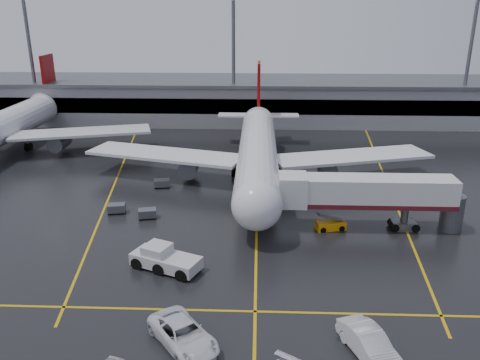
{
  "coord_description": "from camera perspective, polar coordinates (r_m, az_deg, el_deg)",
  "views": [
    {
      "loc": [
        0.1,
        -55.2,
        22.98
      ],
      "look_at": [
        -2.0,
        -2.0,
        4.0
      ],
      "focal_mm": 36.61,
      "sensor_mm": 36.0,
      "label": 1
    }
  ],
  "objects": [
    {
      "name": "ground",
      "position": [
        59.79,
        1.99,
        -2.99
      ],
      "size": [
        220.0,
        220.0,
        0.0
      ],
      "primitive_type": "plane",
      "color": "black",
      "rests_on": "ground"
    },
    {
      "name": "apron_line_centre",
      "position": [
        59.79,
        1.99,
        -2.99
      ],
      "size": [
        0.25,
        90.0,
        0.02
      ],
      "primitive_type": "cube",
      "color": "gold",
      "rests_on": "ground"
    },
    {
      "name": "apron_line_stop",
      "position": [
        40.37,
        1.78,
        -15.07
      ],
      "size": [
        60.0,
        0.25,
        0.02
      ],
      "primitive_type": "cube",
      "color": "gold",
      "rests_on": "ground"
    },
    {
      "name": "apron_line_left",
      "position": [
        71.99,
        -14.08,
        0.4
      ],
      "size": [
        9.99,
        69.35,
        0.02
      ],
      "primitive_type": "cube",
      "rotation": [
        0.0,
        0.0,
        0.14
      ],
      "color": "gold",
      "rests_on": "ground"
    },
    {
      "name": "apron_line_right",
      "position": [
        71.41,
        16.65,
        0.0
      ],
      "size": [
        7.57,
        69.64,
        0.02
      ],
      "primitive_type": "cube",
      "rotation": [
        0.0,
        0.0,
        -0.1
      ],
      "color": "gold",
      "rests_on": "ground"
    },
    {
      "name": "terminal",
      "position": [
        104.81,
        2.2,
        9.35
      ],
      "size": [
        122.0,
        19.0,
        8.6
      ],
      "color": "gray",
      "rests_on": "ground"
    },
    {
      "name": "light_mast_left",
      "position": [
        107.49,
        -23.24,
        13.56
      ],
      "size": [
        3.0,
        1.2,
        25.45
      ],
      "color": "#595B60",
      "rests_on": "ground"
    },
    {
      "name": "light_mast_mid",
      "position": [
        97.7,
        -0.77,
        14.62
      ],
      "size": [
        3.0,
        1.2,
        25.45
      ],
      "color": "#595B60",
      "rests_on": "ground"
    },
    {
      "name": "light_mast_right",
      "position": [
        105.41,
        25.2,
        13.2
      ],
      "size": [
        3.0,
        1.2,
        25.45
      ],
      "color": "#595B60",
      "rests_on": "ground"
    },
    {
      "name": "main_airliner",
      "position": [
        67.56,
        2.09,
        3.48
      ],
      "size": [
        48.8,
        45.6,
        14.1
      ],
      "color": "silver",
      "rests_on": "ground"
    },
    {
      "name": "second_airliner",
      "position": [
        89.65,
        -25.94,
        5.55
      ],
      "size": [
        48.8,
        45.6,
        14.1
      ],
      "color": "silver",
      "rests_on": "ground"
    },
    {
      "name": "jet_bridge",
      "position": [
        54.06,
        14.69,
        -1.69
      ],
      "size": [
        19.9,
        3.4,
        6.05
      ],
      "color": "silver",
      "rests_on": "ground"
    },
    {
      "name": "pushback_tractor",
      "position": [
        46.23,
        -8.81,
        -9.13
      ],
      "size": [
        7.0,
        4.98,
        2.32
      ],
      "color": "#BDBDBF",
      "rests_on": "ground"
    },
    {
      "name": "belt_loader",
      "position": [
        54.32,
        10.5,
        -5.18
      ],
      "size": [
        3.41,
        2.1,
        2.02
      ],
      "color": "orange",
      "rests_on": "ground"
    },
    {
      "name": "service_van_a",
      "position": [
        36.76,
        -6.63,
        -17.45
      ],
      "size": [
        6.34,
        6.96,
        1.8
      ],
      "primitive_type": "imported",
      "rotation": [
        0.0,
        0.0,
        0.66
      ],
      "color": "white",
      "rests_on": "ground"
    },
    {
      "name": "service_van_c",
      "position": [
        36.7,
        14.84,
        -18.01
      ],
      "size": [
        4.02,
        6.18,
        1.92
      ],
      "primitive_type": "imported",
      "rotation": [
        0.0,
        0.0,
        0.37
      ],
      "color": "silver",
      "rests_on": "ground"
    },
    {
      "name": "baggage_cart_a",
      "position": [
        57.04,
        -10.75,
        -3.82
      ],
      "size": [
        2.23,
        1.7,
        1.12
      ],
      "color": "#595B60",
      "rests_on": "ground"
    },
    {
      "name": "baggage_cart_b",
      "position": [
        59.23,
        -14.19,
        -3.19
      ],
      "size": [
        2.19,
        1.61,
        1.12
      ],
      "color": "#595B60",
      "rests_on": "ground"
    },
    {
      "name": "baggage_cart_c",
      "position": [
        66.26,
        -9.09,
        -0.35
      ],
      "size": [
        2.2,
        1.64,
        1.12
      ],
      "color": "#595B60",
      "rests_on": "ground"
    }
  ]
}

